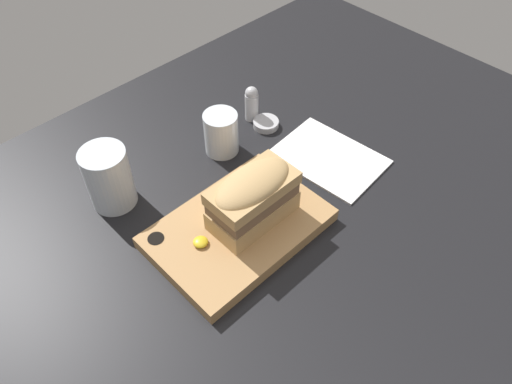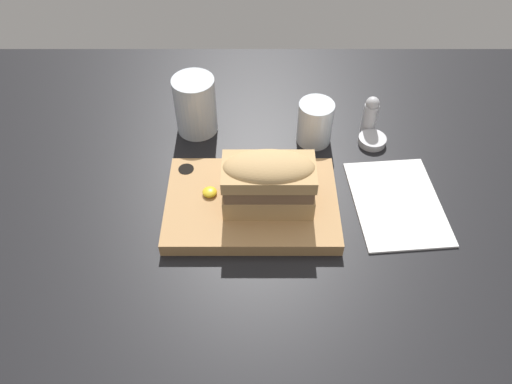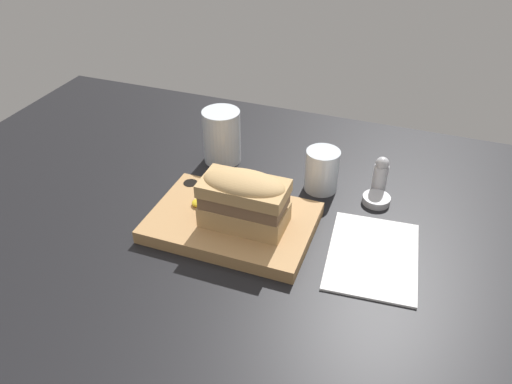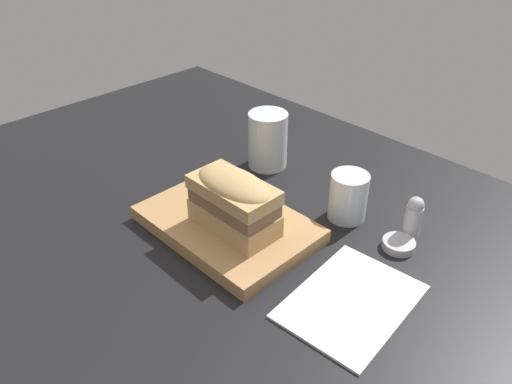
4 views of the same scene
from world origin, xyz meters
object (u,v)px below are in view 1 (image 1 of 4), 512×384
object	(u,v)px
serving_board	(238,228)
water_glass	(110,181)
sandwich	(253,196)
napkin	(327,157)
wine_glass	(221,134)
condiment_dish	(266,124)
salt_shaker	(252,103)

from	to	relation	value
serving_board	water_glass	distance (cm)	23.47
sandwich	napkin	distance (cm)	23.41
water_glass	sandwich	bearing A→B (deg)	-57.95
sandwich	wine_glass	size ratio (longest dim) A/B	1.71
wine_glass	serving_board	bearing A→B (deg)	-124.24
serving_board	water_glass	xyz separation A→B (cm)	(-10.65, 20.58, 3.73)
serving_board	sandwich	xyz separation A→B (cm)	(2.74, -0.81, 6.51)
napkin	wine_glass	bearing A→B (deg)	129.38
water_glass	napkin	distance (cm)	40.56
sandwich	condiment_dish	distance (cm)	27.36
water_glass	condiment_dish	size ratio (longest dim) A/B	2.18
sandwich	condiment_dish	xyz separation A→B (cm)	(20.13, 17.15, -7.04)
sandwich	water_glass	xyz separation A→B (cm)	(-13.39, 21.39, -2.78)
wine_glass	salt_shaker	size ratio (longest dim) A/B	1.10
serving_board	wine_glass	size ratio (longest dim) A/B	3.36
napkin	condiment_dish	xyz separation A→B (cm)	(-1.92, 14.89, 0.49)
serving_board	condiment_dish	world-z (taller)	serving_board
wine_glass	napkin	bearing A→B (deg)	-50.62
napkin	salt_shaker	xyz separation A→B (cm)	(-2.19, 18.82, 3.73)
wine_glass	condiment_dish	distance (cm)	11.62
water_glass	napkin	size ratio (longest dim) A/B	0.54
wine_glass	napkin	size ratio (longest dim) A/B	0.40
wine_glass	condiment_dish	xyz separation A→B (cm)	(11.10, -0.97, -3.31)
water_glass	serving_board	bearing A→B (deg)	-62.64
water_glass	napkin	xyz separation A→B (cm)	(35.44, -19.14, -4.75)
sandwich	salt_shaker	distance (cm)	29.20
serving_board	salt_shaker	bearing A→B (deg)	41.87
water_glass	wine_glass	size ratio (longest dim) A/B	1.35
water_glass	salt_shaker	bearing A→B (deg)	-0.56
sandwich	water_glass	bearing A→B (deg)	122.05
salt_shaker	condiment_dish	size ratio (longest dim) A/B	1.47
sandwich	wine_glass	world-z (taller)	sandwich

